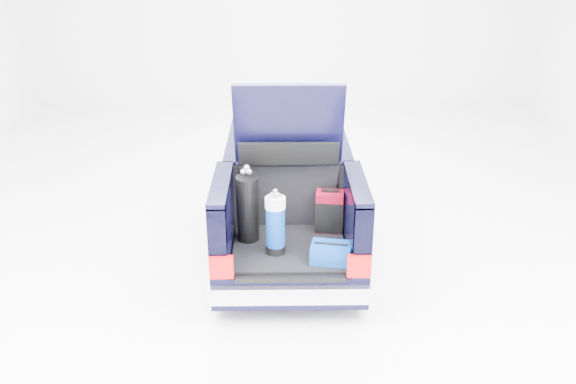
{
  "coord_description": "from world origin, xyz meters",
  "views": [
    {
      "loc": [
        -0.11,
        -7.82,
        4.06
      ],
      "look_at": [
        0.0,
        -0.5,
        0.87
      ],
      "focal_mm": 38.0,
      "sensor_mm": 36.0,
      "label": 1
    }
  ],
  "objects_px": {
    "car": "(287,188)",
    "black_golf_bag": "(248,208)",
    "blue_golf_bag": "(275,224)",
    "blue_duffel": "(331,253)",
    "red_suitcase": "(329,212)"
  },
  "relations": [
    {
      "from": "car",
      "to": "red_suitcase",
      "type": "distance_m",
      "value": 1.31
    },
    {
      "from": "red_suitcase",
      "to": "black_golf_bag",
      "type": "bearing_deg",
      "value": -159.1
    },
    {
      "from": "blue_duffel",
      "to": "car",
      "type": "bearing_deg",
      "value": 114.08
    },
    {
      "from": "black_golf_bag",
      "to": "blue_duffel",
      "type": "height_order",
      "value": "black_golf_bag"
    },
    {
      "from": "red_suitcase",
      "to": "black_golf_bag",
      "type": "relative_size",
      "value": 0.58
    },
    {
      "from": "car",
      "to": "black_golf_bag",
      "type": "bearing_deg",
      "value": -108.82
    },
    {
      "from": "red_suitcase",
      "to": "blue_golf_bag",
      "type": "distance_m",
      "value": 0.85
    },
    {
      "from": "red_suitcase",
      "to": "blue_golf_bag",
      "type": "xyz_separation_m",
      "value": [
        -0.66,
        -0.53,
        0.09
      ]
    },
    {
      "from": "car",
      "to": "blue_golf_bag",
      "type": "relative_size",
      "value": 5.95
    },
    {
      "from": "car",
      "to": "red_suitcase",
      "type": "height_order",
      "value": "car"
    },
    {
      "from": "red_suitcase",
      "to": "blue_golf_bag",
      "type": "bearing_deg",
      "value": -133.86
    },
    {
      "from": "black_golf_bag",
      "to": "blue_golf_bag",
      "type": "xyz_separation_m",
      "value": [
        0.33,
        -0.29,
        -0.07
      ]
    },
    {
      "from": "car",
      "to": "black_golf_bag",
      "type": "distance_m",
      "value": 1.55
    },
    {
      "from": "blue_duffel",
      "to": "blue_golf_bag",
      "type": "bearing_deg",
      "value": 170.72
    },
    {
      "from": "red_suitcase",
      "to": "blue_duffel",
      "type": "relative_size",
      "value": 1.13
    }
  ]
}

